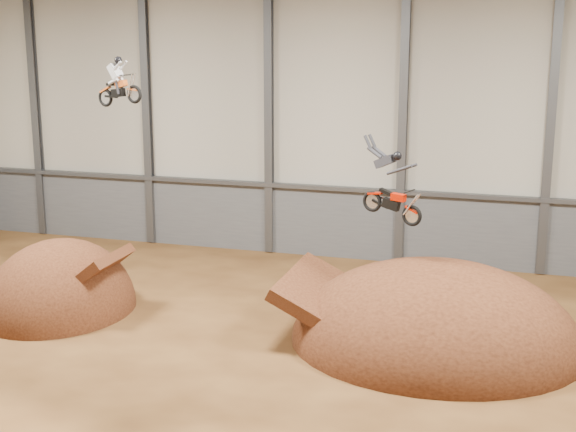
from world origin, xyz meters
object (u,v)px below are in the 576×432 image
Objects in this scene: landing_ramp at (434,344)px; fmx_rider_b at (391,181)px; fmx_rider_a at (120,79)px; takeoff_ramp at (61,310)px.

fmx_rider_b is (-1.82, 0.39, 5.88)m from landing_ramp.
fmx_rider_a reaches higher than fmx_rider_b.
fmx_rider_b is at bearing 168.00° from landing_ramp.
fmx_rider_a reaches higher than landing_ramp.
fmx_rider_b is at bearing 4.91° from takeoff_ramp.
fmx_rider_a is (-12.13, -0.24, 9.36)m from landing_ramp.
takeoff_ramp is at bearing -155.55° from fmx_rider_b.
fmx_rider_b reaches higher than landing_ramp.
landing_ramp is 3.27× the size of fmx_rider_b.
takeoff_ramp is 14.50m from fmx_rider_b.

